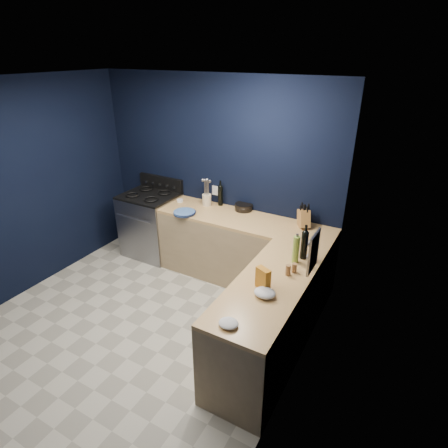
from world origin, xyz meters
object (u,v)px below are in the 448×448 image
Objects in this scene: crouton_bag at (263,279)px; gas_range at (152,225)px; plate_stack at (184,213)px; knife_block at (304,218)px; utensil_crock at (207,200)px.

gas_range is at bearing 176.43° from crouton_bag.
gas_range is 2.70m from crouton_bag.
gas_range is at bearing 164.14° from plate_stack.
plate_stack is at bearing -15.86° from gas_range.
gas_range is 0.93m from plate_stack.
plate_stack is 1.34× the size of knife_block.
gas_range is 4.37× the size of knife_block.
knife_block is 1.42m from crouton_bag.
crouton_bag is (1.46, -1.42, 0.02)m from utensil_crock.
plate_stack is at bearing -104.34° from utensil_crock.
crouton_bag is at bearing -44.19° from utensil_crock.
crouton_bag is (0.09, -1.42, -0.00)m from knife_block.
gas_range is 5.89× the size of utensil_crock.
plate_stack is 1.53m from knife_block.
knife_block reaches higher than utensil_crock.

